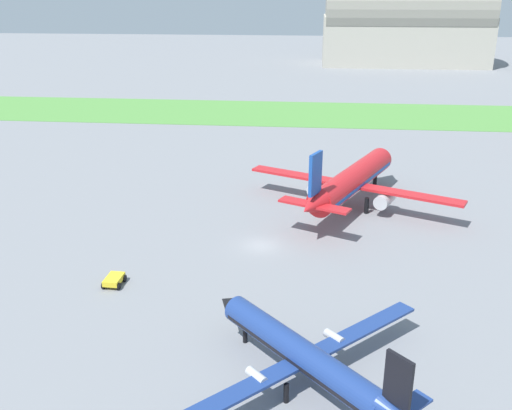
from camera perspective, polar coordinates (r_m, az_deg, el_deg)
The scene contains 6 objects.
ground_plane at distance 65.39m, azimuth 0.51°, elevation -4.06°, with size 600.00×600.00×0.00m, color gray.
grass_taxiway_strip at distance 135.03m, azimuth 3.38°, elevation 9.10°, with size 360.00×28.00×0.08m, color #549342.
airplane_midfield_jet at distance 76.32m, azimuth 9.48°, elevation 2.39°, with size 27.43×27.30×10.34m.
airplane_foreground_turboprop at distance 43.04m, azimuth 4.71°, elevation -14.65°, with size 18.30×17.77×7.19m.
baggage_cart_near_gate at distance 58.61m, azimuth -13.95°, elevation -7.23°, with size 1.85×2.46×0.90m.
hangar_distant at distance 227.80m, azimuth 14.64°, elevation 17.37°, with size 59.56×28.43×34.40m.
Camera 1 is at (5.33, -59.03, 27.62)m, focal length 40.19 mm.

